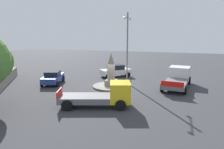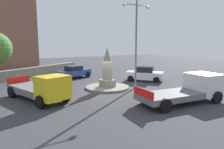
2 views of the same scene
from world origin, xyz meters
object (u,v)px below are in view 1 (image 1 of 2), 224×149
streetlamp (127,42)px  truck_white_passing (178,77)px  car_blue_approaching (53,77)px  truck_yellow_waiting (103,95)px  car_white_far_side (116,71)px  monument (111,72)px

streetlamp → truck_white_passing: size_ratio=1.23×
car_blue_approaching → truck_yellow_waiting: (-5.59, -7.94, 0.18)m
car_blue_approaching → truck_yellow_waiting: bearing=-125.2°
car_white_far_side → truck_yellow_waiting: size_ratio=0.69×
car_blue_approaching → truck_white_passing: bearing=-77.0°
streetlamp → truck_white_passing: 6.77m
monument → car_white_far_side: 5.46m
monument → truck_white_passing: monument is taller
streetlamp → car_white_far_side: bearing=35.8°
car_blue_approaching → truck_white_passing: size_ratio=0.66×
streetlamp → monument: bearing=152.0°
car_blue_approaching → truck_yellow_waiting: 9.71m
streetlamp → truck_yellow_waiting: bearing=179.9°
streetlamp → truck_yellow_waiting: 9.13m
monument → streetlamp: streetlamp is taller
monument → truck_yellow_waiting: bearing=-168.8°
streetlamp → truck_yellow_waiting: (-8.31, 0.01, -3.79)m
car_blue_approaching → truck_yellow_waiting: truck_yellow_waiting is taller
truck_yellow_waiting → truck_white_passing: size_ratio=0.93×
monument → car_blue_approaching: bearing=93.8°
car_white_far_side → streetlamp: bearing=-144.2°
car_white_far_side → truck_white_passing: (-2.63, -7.80, 0.12)m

